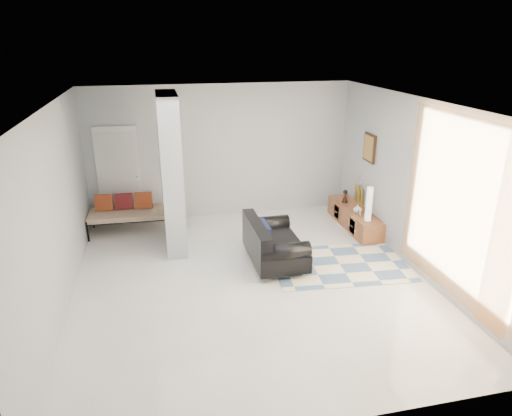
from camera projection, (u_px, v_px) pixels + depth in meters
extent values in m
plane|color=beige|center=(251.00, 281.00, 7.32)|extent=(6.00, 6.00, 0.00)
plane|color=white|center=(250.00, 104.00, 6.33)|extent=(6.00, 6.00, 0.00)
plane|color=#B7BABC|center=(221.00, 152.00, 9.57)|extent=(6.00, 0.00, 6.00)
plane|color=#B7BABC|center=(320.00, 308.00, 4.09)|extent=(6.00, 0.00, 6.00)
plane|color=#B7BABC|center=(56.00, 213.00, 6.27)|extent=(0.00, 6.00, 6.00)
plane|color=#B7BABC|center=(417.00, 186.00, 7.39)|extent=(0.00, 6.00, 6.00)
cube|color=#B4B9BB|center=(171.00, 174.00, 8.06)|extent=(0.35, 1.20, 2.80)
cube|color=silver|center=(119.00, 176.00, 9.24)|extent=(0.85, 0.06, 2.04)
plane|color=orange|center=(457.00, 208.00, 6.31)|extent=(0.00, 2.55, 2.55)
cube|color=#3A220F|center=(369.00, 148.00, 8.85)|extent=(0.04, 0.45, 0.55)
cube|color=brown|center=(354.00, 218.00, 9.32)|extent=(0.45, 1.81, 0.40)
cube|color=#3A220F|center=(352.00, 226.00, 8.91)|extent=(0.02, 0.24, 0.28)
cube|color=#3A220F|center=(337.00, 212.00, 9.64)|extent=(0.02, 0.24, 0.28)
cube|color=#E9BE44|center=(359.00, 195.00, 9.44)|extent=(0.09, 0.32, 0.40)
cube|color=silver|center=(359.00, 213.00, 8.84)|extent=(0.04, 0.10, 0.12)
cylinder|color=silver|center=(265.00, 278.00, 7.31)|extent=(0.05, 0.05, 0.10)
cylinder|color=silver|center=(249.00, 247.00, 8.38)|extent=(0.05, 0.05, 0.10)
cylinder|color=silver|center=(304.00, 273.00, 7.44)|extent=(0.05, 0.05, 0.10)
cylinder|color=silver|center=(283.00, 244.00, 8.52)|extent=(0.05, 0.05, 0.10)
cube|color=black|center=(275.00, 249.00, 7.84)|extent=(0.87, 1.43, 0.30)
cube|color=black|center=(257.00, 233.00, 7.65)|extent=(0.21, 1.42, 0.36)
cylinder|color=black|center=(285.00, 252.00, 7.22)|extent=(0.81, 0.29, 0.28)
cylinder|color=black|center=(267.00, 224.00, 8.30)|extent=(0.81, 0.29, 0.28)
cube|color=black|center=(263.00, 232.00, 7.67)|extent=(0.15, 0.52, 0.31)
cylinder|color=black|center=(88.00, 232.00, 8.66)|extent=(0.04, 0.04, 0.40)
cylinder|color=black|center=(174.00, 226.00, 8.94)|extent=(0.04, 0.04, 0.40)
cylinder|color=black|center=(93.00, 219.00, 9.27)|extent=(0.04, 0.04, 0.40)
cylinder|color=black|center=(173.00, 214.00, 9.55)|extent=(0.04, 0.04, 0.40)
cube|color=beige|center=(132.00, 214.00, 9.04)|extent=(1.66, 0.74, 0.12)
cube|color=#9C3E1C|center=(104.00, 203.00, 9.01)|extent=(0.35, 0.18, 0.33)
cube|color=maroon|center=(124.00, 201.00, 9.07)|extent=(0.35, 0.18, 0.33)
cube|color=#9C3E1C|center=(143.00, 200.00, 9.14)|extent=(0.35, 0.18, 0.33)
cube|color=beige|center=(340.00, 264.00, 7.83)|extent=(2.39, 1.70, 0.01)
cylinder|color=silver|center=(369.00, 204.00, 8.57)|extent=(0.12, 0.12, 0.65)
imported|color=white|center=(358.00, 209.00, 9.01)|extent=(0.19, 0.19, 0.18)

